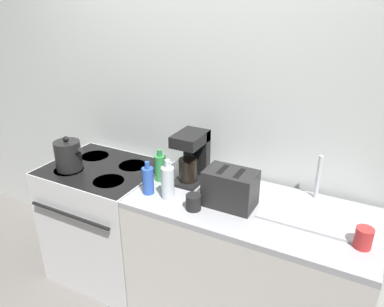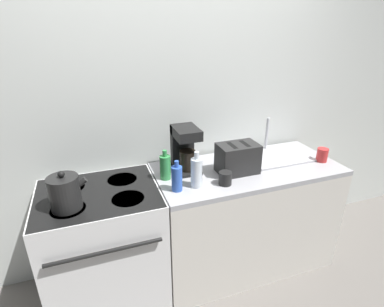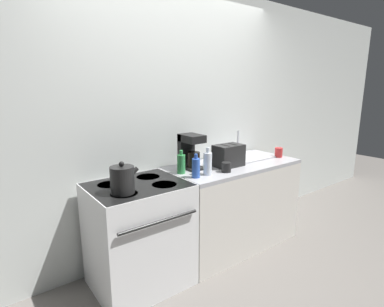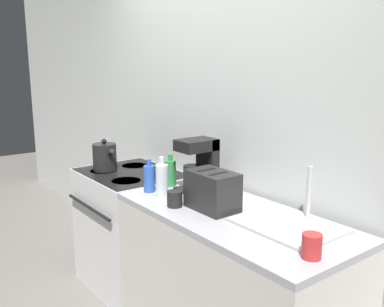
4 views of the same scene
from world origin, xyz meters
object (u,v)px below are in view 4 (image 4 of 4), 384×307
object	(u,v)px
cup_red	(312,246)
kettle	(105,157)
bottle_green	(170,173)
cup_black	(175,199)
stove	(132,228)
bottle_blue	(149,178)
toaster	(212,190)
bottle_clear	(162,180)
coffee_maker	(200,163)

from	to	relation	value
cup_red	kettle	bearing A→B (deg)	-179.24
bottle_green	cup_red	bearing A→B (deg)	-6.20
cup_red	cup_black	xyz separation A→B (m)	(-0.86, -0.08, -0.01)
stove	bottle_blue	world-z (taller)	bottle_blue
bottle_green	cup_red	size ratio (longest dim) A/B	2.02
kettle	toaster	size ratio (longest dim) A/B	0.84
bottle_green	bottle_clear	bearing A→B (deg)	-46.65
kettle	bottle_clear	xyz separation A→B (m)	(0.79, -0.02, 0.00)
kettle	toaster	world-z (taller)	kettle
kettle	toaster	bearing A→B (deg)	4.15
stove	toaster	size ratio (longest dim) A/B	3.10
bottle_clear	bottle_blue	size ratio (longest dim) A/B	1.19
toaster	bottle_green	world-z (taller)	toaster
bottle_green	kettle	bearing A→B (deg)	-166.05
cup_black	stove	bearing A→B (deg)	167.98
toaster	bottle_blue	size ratio (longest dim) A/B	1.38
stove	coffee_maker	xyz separation A→B (m)	(0.63, 0.14, 0.60)
bottle_green	bottle_blue	bearing A→B (deg)	-81.08
kettle	bottle_green	bearing A→B (deg)	13.95
cup_red	bottle_green	bearing A→B (deg)	173.80
kettle	bottle_green	world-z (taller)	kettle
bottle_clear	bottle_green	world-z (taller)	bottle_clear
cup_red	bottle_blue	bearing A→B (deg)	-177.80
kettle	toaster	xyz separation A→B (m)	(1.14, 0.08, 0.00)
bottle_green	cup_red	world-z (taller)	bottle_green
cup_red	stove	bearing A→B (deg)	176.84
kettle	coffee_maker	size ratio (longest dim) A/B	0.73
bottle_blue	cup_red	size ratio (longest dim) A/B	1.97
kettle	cup_red	size ratio (longest dim) A/B	2.28
bottle_clear	cup_red	distance (m)	1.05
stove	kettle	xyz separation A→B (m)	(-0.17, -0.12, 0.53)
toaster	bottle_clear	distance (m)	0.36
stove	bottle_clear	size ratio (longest dim) A/B	3.60
toaster	bottle_clear	bearing A→B (deg)	-164.24
bottle_blue	cup_red	distance (m)	1.19
cup_red	cup_black	size ratio (longest dim) A/B	1.17
kettle	bottle_blue	world-z (taller)	kettle
toaster	bottle_green	distance (m)	0.52
kettle	bottle_green	distance (m)	0.65
kettle	stove	bearing A→B (deg)	34.12
cup_red	toaster	bearing A→B (deg)	175.27
stove	coffee_maker	bearing A→B (deg)	12.65
cup_red	coffee_maker	bearing A→B (deg)	167.28
bottle_green	cup_red	distance (m)	1.22
stove	bottle_blue	bearing A→B (deg)	-15.87
stove	kettle	world-z (taller)	kettle
bottle_clear	cup_black	world-z (taller)	bottle_clear
kettle	bottle_clear	bearing A→B (deg)	-1.13
bottle_clear	bottle_blue	xyz separation A→B (m)	(-0.13, -0.01, -0.02)
bottle_clear	bottle_green	bearing A→B (deg)	133.35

